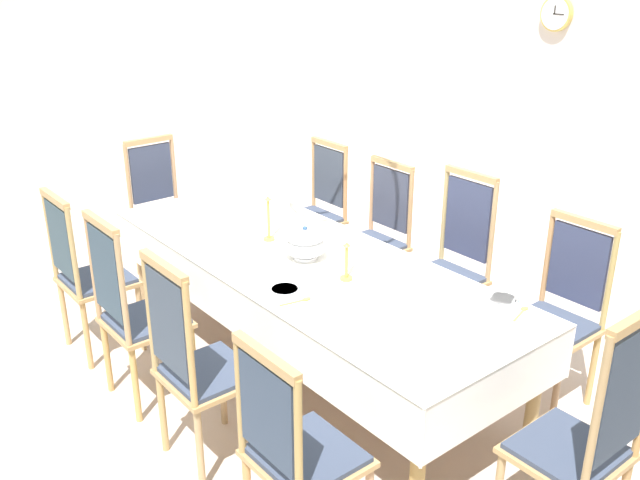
{
  "coord_description": "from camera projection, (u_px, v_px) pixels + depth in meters",
  "views": [
    {
      "loc": [
        2.97,
        -2.43,
        2.42
      ],
      "look_at": [
        0.11,
        -0.12,
        0.91
      ],
      "focal_mm": 39.26,
      "sensor_mm": 36.0,
      "label": 1
    }
  ],
  "objects": [
    {
      "name": "chair_south_a",
      "position": [
        86.0,
        271.0,
        4.39
      ],
      "size": [
        0.44,
        0.42,
        1.1
      ],
      "color": "tan",
      "rests_on": "ground"
    },
    {
      "name": "spoon_secondary",
      "position": [
        303.0,
        300.0,
        3.6
      ],
      "size": [
        0.05,
        0.18,
        0.01
      ],
      "rotation": [
        0.0,
        0.0,
        -0.2
      ],
      "color": "gold",
      "rests_on": "tablecloth"
    },
    {
      "name": "candlestick_west",
      "position": [
        268.0,
        216.0,
        4.3
      ],
      "size": [
        0.07,
        0.07,
        0.39
      ],
      "color": "gold",
      "rests_on": "tablecloth"
    },
    {
      "name": "candlestick_east",
      "position": [
        347.0,
        259.0,
        3.79
      ],
      "size": [
        0.07,
        0.07,
        0.32
      ],
      "color": "gold",
      "rests_on": "tablecloth"
    },
    {
      "name": "chair_south_c",
      "position": [
        196.0,
        362.0,
        3.39
      ],
      "size": [
        0.44,
        0.42,
        1.15
      ],
      "color": "tan",
      "rests_on": "ground"
    },
    {
      "name": "chair_north_d",
      "position": [
        559.0,
        311.0,
        3.91
      ],
      "size": [
        0.44,
        0.42,
        1.09
      ],
      "rotation": [
        0.0,
        0.0,
        3.14
      ],
      "color": "tan",
      "rests_on": "ground"
    },
    {
      "name": "chair_north_a",
      "position": [
        317.0,
        209.0,
        5.47
      ],
      "size": [
        0.44,
        0.42,
        1.09
      ],
      "rotation": [
        0.0,
        0.0,
        3.14
      ],
      "color": "tan",
      "rests_on": "ground"
    },
    {
      "name": "mounted_clock",
      "position": [
        556.0,
        14.0,
        6.28
      ],
      "size": [
        0.31,
        0.06,
        0.31
      ],
      "color": "#D1B251"
    },
    {
      "name": "chair_north_c",
      "position": [
        452.0,
        261.0,
        4.47
      ],
      "size": [
        0.44,
        0.42,
        1.17
      ],
      "rotation": [
        0.0,
        0.0,
        3.14
      ],
      "color": "tan",
      "rests_on": "ground"
    },
    {
      "name": "tablecloth",
      "position": [
        305.0,
        269.0,
        4.12
      ],
      "size": [
        2.9,
        1.07,
        0.3
      ],
      "color": "white",
      "rests_on": "dining_table"
    },
    {
      "name": "soup_tureen",
      "position": [
        305.0,
        243.0,
        4.07
      ],
      "size": [
        0.25,
        0.25,
        0.2
      ],
      "color": "white",
      "rests_on": "tablecloth"
    },
    {
      "name": "chair_head_west",
      "position": [
        162.0,
        207.0,
        5.5
      ],
      "size": [
        0.42,
        0.44,
        1.1
      ],
      "rotation": [
        0.0,
        0.0,
        -1.57
      ],
      "color": "tan",
      "rests_on": "ground"
    },
    {
      "name": "left_wall",
      "position": [
        73.0,
        44.0,
        6.51
      ],
      "size": [
        0.08,
        6.79,
        3.28
      ],
      "primitive_type": "cube",
      "color": "silver",
      "rests_on": "ground"
    },
    {
      "name": "bowl_near_left",
      "position": [
        502.0,
        301.0,
        3.55
      ],
      "size": [
        0.18,
        0.18,
        0.04
      ],
      "color": "white",
      "rests_on": "tablecloth"
    },
    {
      "name": "bowl_near_right",
      "position": [
        285.0,
        291.0,
        3.67
      ],
      "size": [
        0.17,
        0.17,
        0.03
      ],
      "color": "white",
      "rests_on": "tablecloth"
    },
    {
      "name": "chair_north_b",
      "position": [
        377.0,
        234.0,
        4.98
      ],
      "size": [
        0.44,
        0.42,
        1.08
      ],
      "rotation": [
        0.0,
        0.0,
        3.14
      ],
      "color": "tan",
      "rests_on": "ground"
    },
    {
      "name": "spoon_primary",
      "position": [
        523.0,
        310.0,
        3.5
      ],
      "size": [
        0.06,
        0.17,
        0.01
      ],
      "rotation": [
        0.0,
        0.0,
        0.29
      ],
      "color": "gold",
      "rests_on": "tablecloth"
    },
    {
      "name": "chair_head_east",
      "position": [
        587.0,
        436.0,
        2.82
      ],
      "size": [
        0.42,
        0.44,
        1.22
      ],
      "rotation": [
        0.0,
        0.0,
        1.57
      ],
      "color": "tan",
      "rests_on": "ground"
    },
    {
      "name": "chair_south_d",
      "position": [
        295.0,
        449.0,
        2.83
      ],
      "size": [
        0.44,
        0.42,
        1.06
      ],
      "color": "tan",
      "rests_on": "ground"
    },
    {
      "name": "dining_table",
      "position": [
        305.0,
        270.0,
        4.13
      ],
      "size": [
        2.88,
        1.05,
        0.76
      ],
      "color": "tan",
      "rests_on": "ground"
    },
    {
      "name": "ground",
      "position": [
        324.0,
        364.0,
        4.48
      ],
      "size": [
        7.32,
        6.79,
        0.04
      ],
      "primitive_type": "cube",
      "color": "beige"
    },
    {
      "name": "chair_south_b",
      "position": [
        133.0,
        309.0,
        3.89
      ],
      "size": [
        0.44,
        0.42,
        1.15
      ],
      "color": "tan",
      "rests_on": "ground"
    }
  ]
}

